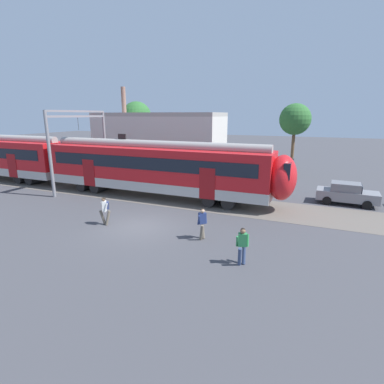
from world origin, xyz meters
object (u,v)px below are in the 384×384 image
pedestrian_white (105,208)px  pedestrian_green (242,244)px  commuter_train (68,161)px  parked_car_grey (347,193)px  pedestrian_navy (202,222)px

pedestrian_white → pedestrian_green: size_ratio=1.00×
commuter_train → parked_car_grey: (22.18, 3.46, -1.47)m
pedestrian_green → parked_car_grey: bearing=68.1°
pedestrian_green → parked_car_grey: 12.56m
commuter_train → parked_car_grey: bearing=8.9°
pedestrian_navy → parked_car_grey: pedestrian_navy is taller
pedestrian_navy → pedestrian_green: (2.50, -1.84, 0.00)m
commuter_train → pedestrian_green: (17.49, -8.20, -1.29)m
commuter_train → pedestrian_navy: 16.34m
commuter_train → pedestrian_white: (9.11, -6.57, -1.26)m
pedestrian_navy → pedestrian_green: bearing=-36.4°
pedestrian_white → pedestrian_green: (8.38, -1.63, -0.03)m
parked_car_grey → pedestrian_white: bearing=-142.5°
pedestrian_white → pedestrian_green: bearing=-11.0°
pedestrian_white → parked_car_grey: bearing=37.5°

